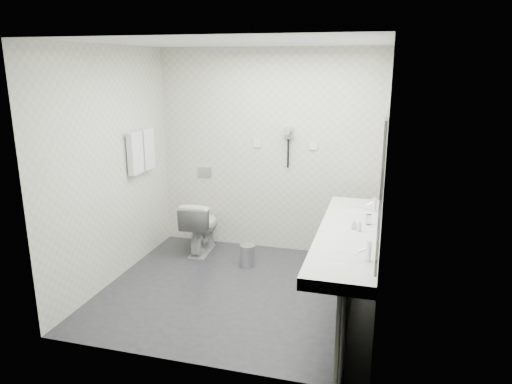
% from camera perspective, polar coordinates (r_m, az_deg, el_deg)
% --- Properties ---
extents(floor, '(2.80, 2.80, 0.00)m').
position_cam_1_polar(floor, '(5.15, -2.10, -11.67)').
color(floor, '#242428').
rests_on(floor, ground).
extents(ceiling, '(2.80, 2.80, 0.00)m').
position_cam_1_polar(ceiling, '(4.59, -2.41, 17.38)').
color(ceiling, silver).
rests_on(ceiling, wall_back).
extents(wall_back, '(2.80, 0.00, 2.80)m').
position_cam_1_polar(wall_back, '(5.94, 1.56, 4.78)').
color(wall_back, beige).
rests_on(wall_back, floor).
extents(wall_front, '(2.80, 0.00, 2.80)m').
position_cam_1_polar(wall_front, '(3.54, -8.62, -2.65)').
color(wall_front, beige).
rests_on(wall_front, floor).
extents(wall_left, '(0.00, 2.60, 2.60)m').
position_cam_1_polar(wall_left, '(5.30, -16.84, 2.85)').
color(wall_left, beige).
rests_on(wall_left, floor).
extents(wall_right, '(0.00, 2.60, 2.60)m').
position_cam_1_polar(wall_right, '(4.50, 15.00, 0.86)').
color(wall_right, beige).
rests_on(wall_right, floor).
extents(vanity_counter, '(0.55, 2.20, 0.10)m').
position_cam_1_polar(vanity_counter, '(4.45, 11.01, -5.13)').
color(vanity_counter, silver).
rests_on(vanity_counter, floor).
extents(vanity_panel, '(0.03, 2.15, 0.75)m').
position_cam_1_polar(vanity_panel, '(4.61, 11.06, -10.11)').
color(vanity_panel, gray).
rests_on(vanity_panel, floor).
extents(vanity_post_near, '(0.06, 0.06, 0.75)m').
position_cam_1_polar(vanity_post_near, '(3.70, 10.15, -16.91)').
color(vanity_post_near, silver).
rests_on(vanity_post_near, floor).
extents(vanity_post_far, '(0.06, 0.06, 0.75)m').
position_cam_1_polar(vanity_post_far, '(5.57, 12.26, -5.65)').
color(vanity_post_far, silver).
rests_on(vanity_post_far, floor).
extents(mirror, '(0.02, 2.20, 1.05)m').
position_cam_1_polar(mirror, '(4.26, 14.94, 2.84)').
color(mirror, '#B2BCC6').
rests_on(mirror, wall_right).
extents(basin_near, '(0.40, 0.31, 0.05)m').
position_cam_1_polar(basin_near, '(3.83, 10.22, -7.92)').
color(basin_near, silver).
rests_on(basin_near, vanity_counter).
extents(basin_far, '(0.40, 0.31, 0.05)m').
position_cam_1_polar(basin_far, '(5.05, 11.65, -2.26)').
color(basin_far, silver).
rests_on(basin_far, vanity_counter).
extents(faucet_near, '(0.04, 0.04, 0.15)m').
position_cam_1_polar(faucet_near, '(3.79, 13.24, -6.90)').
color(faucet_near, silver).
rests_on(faucet_near, vanity_counter).
extents(faucet_far, '(0.04, 0.04, 0.15)m').
position_cam_1_polar(faucet_far, '(5.02, 13.92, -1.44)').
color(faucet_far, silver).
rests_on(faucet_far, vanity_counter).
extents(soap_bottle_a, '(0.05, 0.05, 0.09)m').
position_cam_1_polar(soap_bottle_a, '(4.47, 11.59, -3.76)').
color(soap_bottle_a, beige).
rests_on(soap_bottle_a, vanity_counter).
extents(soap_bottle_c, '(0.05, 0.05, 0.11)m').
position_cam_1_polar(soap_bottle_c, '(4.41, 12.21, -3.92)').
color(soap_bottle_c, beige).
rests_on(soap_bottle_c, vanity_counter).
extents(glass_left, '(0.06, 0.06, 0.10)m').
position_cam_1_polar(glass_left, '(4.62, 13.27, -3.20)').
color(glass_left, silver).
rests_on(glass_left, vanity_counter).
extents(toilet, '(0.42, 0.69, 0.68)m').
position_cam_1_polar(toilet, '(6.05, -6.58, -4.07)').
color(toilet, silver).
rests_on(toilet, floor).
extents(flush_plate, '(0.18, 0.02, 0.12)m').
position_cam_1_polar(flush_plate, '(6.24, -6.10, 2.39)').
color(flush_plate, '#B2B5BA').
rests_on(flush_plate, wall_back).
extents(pedal_bin, '(0.22, 0.22, 0.25)m').
position_cam_1_polar(pedal_bin, '(5.67, -1.02, -7.64)').
color(pedal_bin, '#B2B5BA').
rests_on(pedal_bin, floor).
extents(bin_lid, '(0.18, 0.18, 0.02)m').
position_cam_1_polar(bin_lid, '(5.62, -1.03, -6.41)').
color(bin_lid, '#B2B5BA').
rests_on(bin_lid, pedal_bin).
extents(towel_rail, '(0.02, 0.62, 0.02)m').
position_cam_1_polar(towel_rail, '(5.69, -13.72, 6.95)').
color(towel_rail, silver).
rests_on(towel_rail, wall_left).
extents(towel_near, '(0.07, 0.24, 0.48)m').
position_cam_1_polar(towel_near, '(5.60, -14.18, 4.51)').
color(towel_near, silver).
rests_on(towel_near, towel_rail).
extents(towel_far, '(0.07, 0.24, 0.48)m').
position_cam_1_polar(towel_far, '(5.84, -12.84, 5.02)').
color(towel_far, silver).
rests_on(towel_far, towel_rail).
extents(dryer_cradle, '(0.10, 0.04, 0.14)m').
position_cam_1_polar(dryer_cradle, '(5.82, 3.92, 7.02)').
color(dryer_cradle, gray).
rests_on(dryer_cradle, wall_back).
extents(dryer_barrel, '(0.08, 0.14, 0.08)m').
position_cam_1_polar(dryer_barrel, '(5.74, 3.78, 7.22)').
color(dryer_barrel, gray).
rests_on(dryer_barrel, dryer_cradle).
extents(dryer_cord, '(0.02, 0.02, 0.35)m').
position_cam_1_polar(dryer_cord, '(5.84, 3.84, 4.57)').
color(dryer_cord, black).
rests_on(dryer_cord, dryer_cradle).
extents(switch_plate_a, '(0.09, 0.02, 0.09)m').
position_cam_1_polar(switch_plate_a, '(5.95, 0.13, 5.77)').
color(switch_plate_a, silver).
rests_on(switch_plate_a, wall_back).
extents(switch_plate_b, '(0.09, 0.02, 0.09)m').
position_cam_1_polar(switch_plate_b, '(5.81, 6.84, 5.43)').
color(switch_plate_b, silver).
rests_on(switch_plate_b, wall_back).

